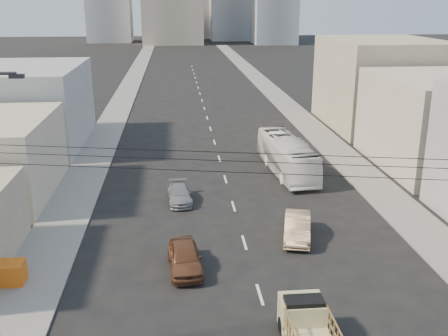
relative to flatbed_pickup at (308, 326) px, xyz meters
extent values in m
cube|color=gray|center=(-13.08, 66.44, -1.03)|extent=(3.50, 180.00, 0.12)
cube|color=gray|center=(10.42, 66.44, -1.03)|extent=(3.50, 180.00, 0.12)
cube|color=silver|center=(-1.33, 4.44, -1.09)|extent=(0.15, 2.00, 0.01)
cube|color=silver|center=(-1.33, 10.44, -1.09)|extent=(0.15, 2.00, 0.01)
cube|color=silver|center=(-1.33, 16.44, -1.09)|extent=(0.15, 2.00, 0.01)
cube|color=silver|center=(-1.33, 22.44, -1.09)|extent=(0.15, 2.00, 0.01)
cube|color=silver|center=(-1.33, 28.44, -1.09)|extent=(0.15, 2.00, 0.01)
cube|color=silver|center=(-1.33, 34.44, -1.09)|extent=(0.15, 2.00, 0.01)
cube|color=silver|center=(-1.33, 40.44, -1.09)|extent=(0.15, 2.00, 0.01)
cube|color=silver|center=(-1.33, 46.44, -1.09)|extent=(0.15, 2.00, 0.01)
cube|color=silver|center=(-1.33, 52.44, -1.09)|extent=(0.15, 2.00, 0.01)
cube|color=silver|center=(-1.33, 58.44, -1.09)|extent=(0.15, 2.00, 0.01)
cube|color=silver|center=(-1.33, 64.44, -1.09)|extent=(0.15, 2.00, 0.01)
cube|color=silver|center=(-1.33, 70.44, -1.09)|extent=(0.15, 2.00, 0.01)
cube|color=silver|center=(-1.33, 76.44, -1.09)|extent=(0.15, 2.00, 0.01)
cube|color=silver|center=(-1.33, 82.44, -1.09)|extent=(0.15, 2.00, 0.01)
cube|color=silver|center=(-1.33, 88.44, -1.09)|extent=(0.15, 2.00, 0.01)
cube|color=silver|center=(-1.33, 94.44, -1.09)|extent=(0.15, 2.00, 0.01)
cube|color=silver|center=(-1.33, 100.44, -1.09)|extent=(0.15, 2.00, 0.01)
cube|color=#CEC38A|center=(0.00, 1.10, -0.14)|extent=(1.90, 1.60, 1.50)
cube|color=black|center=(0.00, 0.85, 0.46)|extent=(1.70, 0.90, 0.70)
cylinder|color=black|center=(-0.85, 1.20, -0.71)|extent=(0.25, 0.76, 0.76)
cylinder|color=black|center=(0.85, 1.20, -0.71)|extent=(0.25, 0.76, 0.76)
imported|color=white|center=(4.09, 23.78, 0.44)|extent=(3.40, 11.19, 3.07)
imported|color=brown|center=(-5.05, 7.42, -0.35)|extent=(2.06, 4.46, 1.48)
imported|color=tan|center=(2.03, 10.77, -0.35)|extent=(2.57, 4.75, 1.49)
imported|color=gray|center=(-5.18, 17.72, -0.50)|extent=(1.87, 4.17, 1.19)
cube|color=#2D2D33|center=(-10.83, 0.44, 10.61)|extent=(0.50, 0.25, 0.15)
cylinder|color=black|center=(-1.33, -2.06, 8.21)|extent=(23.01, 5.02, 0.02)
cylinder|color=black|center=(-1.33, -2.06, 7.91)|extent=(23.01, 5.02, 0.02)
cylinder|color=black|center=(-1.33, -2.06, 7.51)|extent=(23.01, 5.02, 0.02)
cube|color=orange|center=(-14.33, 6.66, -0.78)|extent=(1.80, 1.20, 0.38)
cube|color=orange|center=(-14.33, 6.66, -0.40)|extent=(1.80, 1.20, 0.38)
cube|color=orange|center=(-14.33, 6.66, -0.02)|extent=(1.80, 1.20, 0.38)
cube|color=beige|center=(18.17, 24.44, 2.91)|extent=(11.00, 14.00, 8.00)
cube|color=tan|center=(18.67, 40.44, 3.91)|extent=(12.00, 16.00, 10.00)
cube|color=#98989B|center=(-20.83, 35.44, 2.91)|extent=(12.00, 16.00, 8.00)
cube|color=gray|center=(28.67, 161.44, 12.91)|extent=(14.00, 14.00, 28.00)
camera|label=1|loc=(-5.34, -18.57, 13.15)|focal=42.00mm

